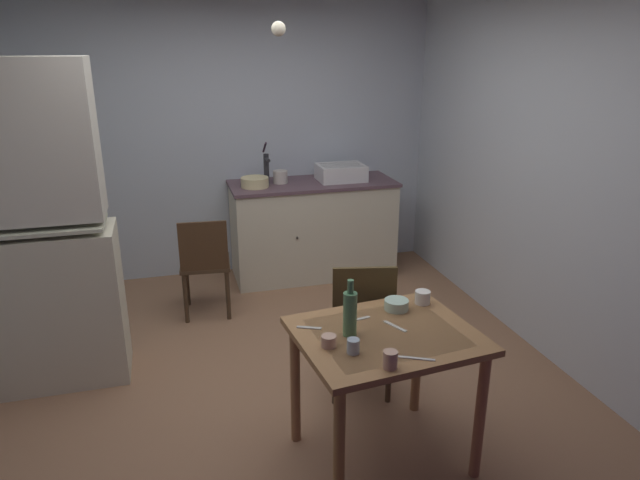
{
  "coord_description": "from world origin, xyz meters",
  "views": [
    {
      "loc": [
        -0.63,
        -3.3,
        2.16
      ],
      "look_at": [
        0.3,
        0.03,
        0.97
      ],
      "focal_mm": 31.81,
      "sensor_mm": 36.0,
      "label": 1
    }
  ],
  "objects_px": {
    "hand_pump": "(266,166)",
    "mug_dark": "(329,341)",
    "serving_bowl_wide": "(396,305)",
    "mixing_bowl_counter": "(255,182)",
    "chair_far_side": "(361,327)",
    "hutch_cabinet": "(37,242)",
    "glass_bottle": "(350,313)",
    "dining_table": "(385,353)",
    "chair_by_counter": "(205,263)",
    "sink_basin": "(341,172)"
  },
  "relations": [
    {
      "from": "serving_bowl_wide",
      "to": "sink_basin",
      "type": "bearing_deg",
      "value": 79.73
    },
    {
      "from": "hand_pump",
      "to": "chair_by_counter",
      "type": "xyz_separation_m",
      "value": [
        -0.66,
        -0.7,
        -0.63
      ]
    },
    {
      "from": "glass_bottle",
      "to": "mug_dark",
      "type": "bearing_deg",
      "value": -148.32
    },
    {
      "from": "mixing_bowl_counter",
      "to": "chair_by_counter",
      "type": "distance_m",
      "value": 0.95
    },
    {
      "from": "mixing_bowl_counter",
      "to": "serving_bowl_wide",
      "type": "distance_m",
      "value": 2.42
    },
    {
      "from": "mixing_bowl_counter",
      "to": "serving_bowl_wide",
      "type": "bearing_deg",
      "value": -80.57
    },
    {
      "from": "chair_by_counter",
      "to": "mug_dark",
      "type": "distance_m",
      "value": 2.14
    },
    {
      "from": "mixing_bowl_counter",
      "to": "sink_basin",
      "type": "bearing_deg",
      "value": 3.42
    },
    {
      "from": "hand_pump",
      "to": "mug_dark",
      "type": "bearing_deg",
      "value": -94.3
    },
    {
      "from": "serving_bowl_wide",
      "to": "glass_bottle",
      "type": "height_order",
      "value": "glass_bottle"
    },
    {
      "from": "hutch_cabinet",
      "to": "mug_dark",
      "type": "distance_m",
      "value": 2.06
    },
    {
      "from": "mixing_bowl_counter",
      "to": "mug_dark",
      "type": "height_order",
      "value": "mixing_bowl_counter"
    },
    {
      "from": "hand_pump",
      "to": "mug_dark",
      "type": "height_order",
      "value": "hand_pump"
    },
    {
      "from": "hutch_cabinet",
      "to": "chair_by_counter",
      "type": "relative_size",
      "value": 2.45
    },
    {
      "from": "sink_basin",
      "to": "chair_by_counter",
      "type": "distance_m",
      "value": 1.61
    },
    {
      "from": "hand_pump",
      "to": "serving_bowl_wide",
      "type": "bearing_deg",
      "value": -83.84
    },
    {
      "from": "chair_by_counter",
      "to": "hutch_cabinet",
      "type": "bearing_deg",
      "value": -147.02
    },
    {
      "from": "dining_table",
      "to": "mug_dark",
      "type": "distance_m",
      "value": 0.36
    },
    {
      "from": "serving_bowl_wide",
      "to": "mug_dark",
      "type": "xyz_separation_m",
      "value": [
        -0.48,
        -0.29,
        0.0
      ]
    },
    {
      "from": "hutch_cabinet",
      "to": "hand_pump",
      "type": "xyz_separation_m",
      "value": [
        1.72,
        1.39,
        0.12
      ]
    },
    {
      "from": "hutch_cabinet",
      "to": "mixing_bowl_counter",
      "type": "xyz_separation_m",
      "value": [
        1.6,
        1.3,
        -0.01
      ]
    },
    {
      "from": "sink_basin",
      "to": "hand_pump",
      "type": "bearing_deg",
      "value": 176.35
    },
    {
      "from": "serving_bowl_wide",
      "to": "mug_dark",
      "type": "height_order",
      "value": "same"
    },
    {
      "from": "chair_far_side",
      "to": "hutch_cabinet",
      "type": "bearing_deg",
      "value": 159.3
    },
    {
      "from": "chair_by_counter",
      "to": "mug_dark",
      "type": "xyz_separation_m",
      "value": [
        0.45,
        -2.07,
        0.33
      ]
    },
    {
      "from": "chair_by_counter",
      "to": "glass_bottle",
      "type": "relative_size",
      "value": 2.85
    },
    {
      "from": "dining_table",
      "to": "glass_bottle",
      "type": "relative_size",
      "value": 3.24
    },
    {
      "from": "sink_basin",
      "to": "hand_pump",
      "type": "distance_m",
      "value": 0.72
    },
    {
      "from": "mixing_bowl_counter",
      "to": "chair_by_counter",
      "type": "height_order",
      "value": "mixing_bowl_counter"
    },
    {
      "from": "dining_table",
      "to": "serving_bowl_wide",
      "type": "xyz_separation_m",
      "value": [
        0.15,
        0.24,
        0.15
      ]
    },
    {
      "from": "sink_basin",
      "to": "mixing_bowl_counter",
      "type": "height_order",
      "value": "sink_basin"
    },
    {
      "from": "mixing_bowl_counter",
      "to": "glass_bottle",
      "type": "xyz_separation_m",
      "value": [
        0.05,
        -2.59,
        -0.08
      ]
    },
    {
      "from": "sink_basin",
      "to": "chair_far_side",
      "type": "height_order",
      "value": "sink_basin"
    },
    {
      "from": "hand_pump",
      "to": "chair_by_counter",
      "type": "bearing_deg",
      "value": -133.22
    },
    {
      "from": "hand_pump",
      "to": "mug_dark",
      "type": "relative_size",
      "value": 5.21
    },
    {
      "from": "sink_basin",
      "to": "chair_far_side",
      "type": "xyz_separation_m",
      "value": [
        -0.51,
        -2.07,
        -0.52
      ]
    },
    {
      "from": "mixing_bowl_counter",
      "to": "chair_far_side",
      "type": "bearing_deg",
      "value": -80.89
    },
    {
      "from": "dining_table",
      "to": "mug_dark",
      "type": "bearing_deg",
      "value": -170.28
    },
    {
      "from": "mixing_bowl_counter",
      "to": "dining_table",
      "type": "relative_size",
      "value": 0.26
    },
    {
      "from": "hutch_cabinet",
      "to": "serving_bowl_wide",
      "type": "height_order",
      "value": "hutch_cabinet"
    },
    {
      "from": "dining_table",
      "to": "chair_by_counter",
      "type": "bearing_deg",
      "value": 110.95
    },
    {
      "from": "sink_basin",
      "to": "chair_far_side",
      "type": "bearing_deg",
      "value": -103.9
    },
    {
      "from": "hutch_cabinet",
      "to": "chair_far_side",
      "type": "bearing_deg",
      "value": -20.7
    },
    {
      "from": "hand_pump",
      "to": "chair_far_side",
      "type": "xyz_separation_m",
      "value": [
        0.2,
        -2.12,
        -0.61
      ]
    },
    {
      "from": "hutch_cabinet",
      "to": "glass_bottle",
      "type": "xyz_separation_m",
      "value": [
        1.65,
        -1.3,
        -0.09
      ]
    },
    {
      "from": "mixing_bowl_counter",
      "to": "dining_table",
      "type": "distance_m",
      "value": 2.65
    },
    {
      "from": "hand_pump",
      "to": "mixing_bowl_counter",
      "type": "height_order",
      "value": "hand_pump"
    },
    {
      "from": "hutch_cabinet",
      "to": "glass_bottle",
      "type": "bearing_deg",
      "value": -38.15
    },
    {
      "from": "mixing_bowl_counter",
      "to": "chair_far_side",
      "type": "relative_size",
      "value": 0.27
    },
    {
      "from": "dining_table",
      "to": "serving_bowl_wide",
      "type": "relative_size",
      "value": 7.26
    }
  ]
}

